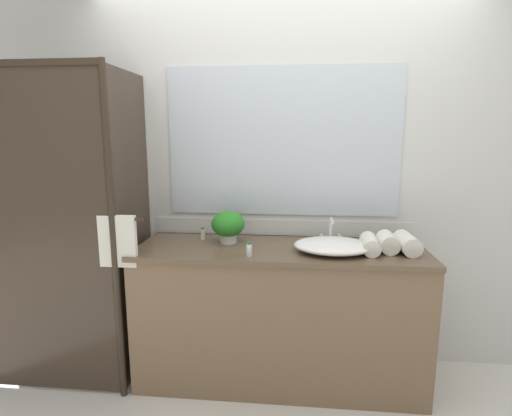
% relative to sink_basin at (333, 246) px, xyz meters
% --- Properties ---
extents(ground_plane, '(8.00, 8.00, 0.00)m').
position_rel_sink_basin_xyz_m(ground_plane, '(-0.32, 0.06, -0.94)').
color(ground_plane, silver).
extents(wall_back_with_mirror, '(4.40, 0.06, 2.60)m').
position_rel_sink_basin_xyz_m(wall_back_with_mirror, '(-0.32, 0.40, 0.37)').
color(wall_back_with_mirror, silver).
rests_on(wall_back_with_mirror, ground_plane).
extents(vanity_cabinet, '(1.80, 0.58, 0.90)m').
position_rel_sink_basin_xyz_m(vanity_cabinet, '(-0.32, 0.07, -0.49)').
color(vanity_cabinet, brown).
rests_on(vanity_cabinet, ground_plane).
extents(shower_enclosure, '(1.20, 0.59, 2.00)m').
position_rel_sink_basin_xyz_m(shower_enclosure, '(-1.60, -0.13, 0.09)').
color(shower_enclosure, '#2D2319').
rests_on(shower_enclosure, ground_plane).
extents(sink_basin, '(0.47, 0.36, 0.08)m').
position_rel_sink_basin_xyz_m(sink_basin, '(0.00, 0.00, 0.00)').
color(sink_basin, white).
rests_on(sink_basin, vanity_cabinet).
extents(faucet, '(0.17, 0.15, 0.17)m').
position_rel_sink_basin_xyz_m(faucet, '(0.00, 0.19, 0.02)').
color(faucet, silver).
rests_on(faucet, vanity_cabinet).
extents(potted_plant, '(0.22, 0.22, 0.21)m').
position_rel_sink_basin_xyz_m(potted_plant, '(-0.66, 0.14, 0.08)').
color(potted_plant, beige).
rests_on(potted_plant, vanity_cabinet).
extents(amenity_bottle_body_wash, '(0.03, 0.03, 0.09)m').
position_rel_sink_basin_xyz_m(amenity_bottle_body_wash, '(-0.49, -0.14, 0.00)').
color(amenity_bottle_body_wash, silver).
rests_on(amenity_bottle_body_wash, vanity_cabinet).
extents(amenity_bottle_conditioner, '(0.03, 0.03, 0.08)m').
position_rel_sink_basin_xyz_m(amenity_bottle_conditioner, '(-0.84, 0.20, 0.00)').
color(amenity_bottle_conditioner, silver).
rests_on(amenity_bottle_conditioner, vanity_cabinet).
extents(rolled_towel_near_edge, '(0.12, 0.25, 0.11)m').
position_rel_sink_basin_xyz_m(rolled_towel_near_edge, '(0.44, 0.03, 0.02)').
color(rolled_towel_near_edge, silver).
rests_on(rolled_towel_near_edge, vanity_cabinet).
extents(rolled_towel_middle, '(0.12, 0.20, 0.11)m').
position_rel_sink_basin_xyz_m(rolled_towel_middle, '(0.33, 0.05, 0.02)').
color(rolled_towel_middle, silver).
rests_on(rolled_towel_middle, vanity_cabinet).
extents(rolled_towel_far_edge, '(0.12, 0.25, 0.10)m').
position_rel_sink_basin_xyz_m(rolled_towel_far_edge, '(0.22, 0.01, 0.01)').
color(rolled_towel_far_edge, silver).
rests_on(rolled_towel_far_edge, vanity_cabinet).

